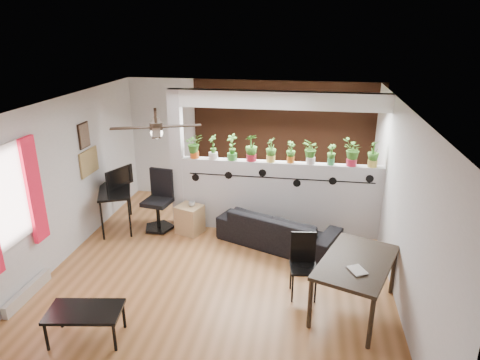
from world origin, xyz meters
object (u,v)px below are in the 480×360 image
(cube_shelf, at_px, (190,219))
(cup, at_px, (192,204))
(potted_plant_0, at_px, (194,145))
(potted_plant_4, at_px, (271,149))
(potted_plant_9, at_px, (374,153))
(folding_chair, at_px, (303,259))
(sofa, at_px, (278,229))
(potted_plant_1, at_px, (213,146))
(computer_desk, at_px, (115,193))
(ceiling_fan, at_px, (156,129))
(coffee_table, at_px, (85,313))
(potted_plant_3, at_px, (251,147))
(potted_plant_8, at_px, (352,152))
(potted_plant_7, at_px, (331,154))
(potted_plant_5, at_px, (291,151))
(dining_table, at_px, (356,266))
(potted_plant_6, at_px, (311,151))
(potted_plant_2, at_px, (232,146))
(office_chair, at_px, (159,204))

(cube_shelf, relative_size, cup, 4.62)
(potted_plant_0, bearing_deg, potted_plant_4, 0.00)
(potted_plant_9, xyz_separation_m, folding_chair, (-1.09, -1.93, -1.04))
(sofa, bearing_deg, potted_plant_1, -1.43)
(potted_plant_4, relative_size, computer_desk, 0.36)
(ceiling_fan, distance_m, potted_plant_0, 1.94)
(folding_chair, xyz_separation_m, coffee_table, (-2.58, -1.42, -0.18))
(potted_plant_3, bearing_deg, potted_plant_9, 0.00)
(potted_plant_8, bearing_deg, potted_plant_9, 0.00)
(potted_plant_3, relative_size, potted_plant_8, 1.02)
(potted_plant_0, xyz_separation_m, cup, (0.01, -0.35, -1.01))
(potted_plant_4, distance_m, potted_plant_7, 1.05)
(potted_plant_5, height_order, potted_plant_9, potted_plant_9)
(potted_plant_1, xyz_separation_m, potted_plant_8, (2.46, -0.00, 0.01))
(coffee_table, bearing_deg, potted_plant_9, 42.31)
(potted_plant_5, xyz_separation_m, dining_table, (1.01, -2.21, -0.88))
(potted_plant_6, height_order, dining_table, potted_plant_6)
(cup, height_order, folding_chair, folding_chair)
(folding_chair, bearing_deg, potted_plant_2, 125.42)
(cube_shelf, relative_size, computer_desk, 0.44)
(potted_plant_3, xyz_separation_m, potted_plant_5, (0.70, 0.00, -0.05))
(potted_plant_1, bearing_deg, sofa, -23.23)
(potted_plant_7, bearing_deg, potted_plant_2, -180.00)
(potted_plant_1, xyz_separation_m, cup, (-0.34, -0.35, -1.01))
(office_chair, bearing_deg, ceiling_fan, -67.85)
(coffee_table, bearing_deg, potted_plant_1, 75.52)
(cube_shelf, height_order, dining_table, dining_table)
(ceiling_fan, relative_size, coffee_table, 1.25)
(potted_plant_6, distance_m, sofa, 1.49)
(potted_plant_8, bearing_deg, cube_shelf, -172.89)
(folding_chair, bearing_deg, potted_plant_6, 88.95)
(potted_plant_0, distance_m, folding_chair, 3.01)
(cube_shelf, relative_size, folding_chair, 0.57)
(potted_plant_2, distance_m, potted_plant_4, 0.70)
(potted_plant_9, distance_m, coffee_table, 5.11)
(potted_plant_6, relative_size, potted_plant_9, 0.97)
(potted_plant_1, relative_size, computer_desk, 0.38)
(potted_plant_2, relative_size, potted_plant_7, 1.32)
(potted_plant_6, xyz_separation_m, cube_shelf, (-2.14, -0.35, -1.32))
(potted_plant_0, xyz_separation_m, potted_plant_8, (2.81, -0.00, 0.01))
(potted_plant_1, bearing_deg, potted_plant_9, 0.00)
(office_chair, height_order, coffee_table, office_chair)
(potted_plant_4, bearing_deg, potted_plant_5, 0.00)
(potted_plant_1, relative_size, sofa, 0.23)
(ceiling_fan, distance_m, office_chair, 2.45)
(sofa, relative_size, coffee_table, 2.08)
(cup, bearing_deg, potted_plant_6, 9.62)
(ceiling_fan, relative_size, potted_plant_9, 2.61)
(potted_plant_0, xyz_separation_m, potted_plant_2, (0.70, -0.00, 0.01))
(ceiling_fan, bearing_deg, potted_plant_8, 32.47)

